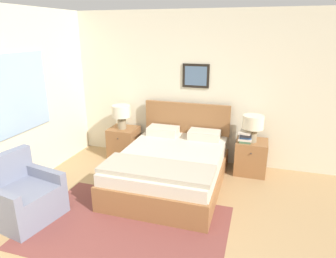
{
  "coord_description": "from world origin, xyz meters",
  "views": [
    {
      "loc": [
        0.98,
        -1.79,
        2.26
      ],
      "look_at": [
        -0.12,
        1.78,
        1.03
      ],
      "focal_mm": 32.0,
      "sensor_mm": 36.0,
      "label": 1
    }
  ],
  "objects_px": {
    "nightstand_near_window": "(124,142)",
    "table_lamp_by_door": "(253,124)",
    "armchair": "(22,197)",
    "nightstand_by_door": "(251,157)",
    "table_lamp_near_window": "(121,113)",
    "bed": "(171,166)"
  },
  "relations": [
    {
      "from": "bed",
      "to": "nightstand_by_door",
      "type": "xyz_separation_m",
      "value": [
        1.15,
        0.77,
        -0.01
      ]
    },
    {
      "from": "armchair",
      "to": "nightstand_by_door",
      "type": "height_order",
      "value": "armchair"
    },
    {
      "from": "table_lamp_near_window",
      "to": "nightstand_by_door",
      "type": "bearing_deg",
      "value": 0.71
    },
    {
      "from": "table_lamp_by_door",
      "to": "bed",
      "type": "bearing_deg",
      "value": -146.92
    },
    {
      "from": "nightstand_near_window",
      "to": "table_lamp_by_door",
      "type": "distance_m",
      "value": 2.35
    },
    {
      "from": "bed",
      "to": "nightstand_near_window",
      "type": "height_order",
      "value": "bed"
    },
    {
      "from": "nightstand_near_window",
      "to": "table_lamp_near_window",
      "type": "height_order",
      "value": "table_lamp_near_window"
    },
    {
      "from": "nightstand_near_window",
      "to": "table_lamp_by_door",
      "type": "relative_size",
      "value": 1.28
    },
    {
      "from": "bed",
      "to": "nightstand_by_door",
      "type": "relative_size",
      "value": 3.65
    },
    {
      "from": "nightstand_by_door",
      "to": "table_lamp_near_window",
      "type": "bearing_deg",
      "value": -179.29
    },
    {
      "from": "nightstand_by_door",
      "to": "table_lamp_near_window",
      "type": "height_order",
      "value": "table_lamp_near_window"
    },
    {
      "from": "nightstand_near_window",
      "to": "table_lamp_near_window",
      "type": "relative_size",
      "value": 1.28
    },
    {
      "from": "table_lamp_near_window",
      "to": "table_lamp_by_door",
      "type": "bearing_deg",
      "value": 0.0
    },
    {
      "from": "nightstand_near_window",
      "to": "nightstand_by_door",
      "type": "relative_size",
      "value": 1.0
    },
    {
      "from": "armchair",
      "to": "table_lamp_near_window",
      "type": "xyz_separation_m",
      "value": [
        0.37,
        2.12,
        0.57
      ]
    },
    {
      "from": "nightstand_by_door",
      "to": "table_lamp_near_window",
      "type": "relative_size",
      "value": 1.28
    },
    {
      "from": "bed",
      "to": "nightstand_by_door",
      "type": "distance_m",
      "value": 1.38
    },
    {
      "from": "table_lamp_near_window",
      "to": "nightstand_near_window",
      "type": "bearing_deg",
      "value": 66.93
    },
    {
      "from": "armchair",
      "to": "table_lamp_by_door",
      "type": "relative_size",
      "value": 1.98
    },
    {
      "from": "armchair",
      "to": "nightstand_near_window",
      "type": "height_order",
      "value": "armchair"
    },
    {
      "from": "table_lamp_by_door",
      "to": "nightstand_near_window",
      "type": "bearing_deg",
      "value": 179.28
    },
    {
      "from": "nightstand_near_window",
      "to": "table_lamp_near_window",
      "type": "xyz_separation_m",
      "value": [
        -0.01,
        -0.03,
        0.57
      ]
    }
  ]
}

